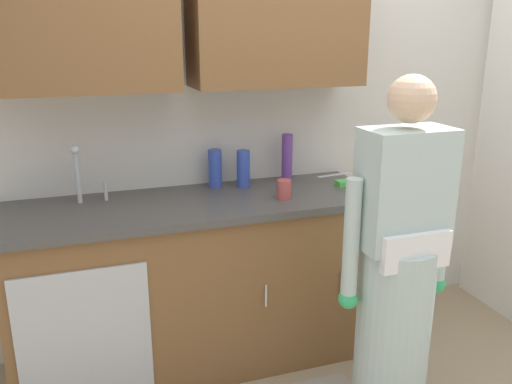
{
  "coord_description": "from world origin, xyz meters",
  "views": [
    {
      "loc": [
        -1.1,
        -1.92,
        1.79
      ],
      "look_at": [
        -0.26,
        0.55,
        1.0
      ],
      "focal_mm": 37.69,
      "sensor_mm": 36.0,
      "label": 1
    }
  ],
  "objects_px": {
    "bottle_water_short": "(215,168)",
    "cup_by_sink": "(284,189)",
    "person_at_sink": "(397,284)",
    "bottle_soap": "(287,158)",
    "sponge": "(346,183)",
    "sink": "(90,213)",
    "bottle_water_tall": "(243,169)",
    "knife_on_counter": "(335,175)"
  },
  "relations": [
    {
      "from": "sink",
      "to": "sponge",
      "type": "height_order",
      "value": "sink"
    },
    {
      "from": "bottle_water_short",
      "to": "sink",
      "type": "bearing_deg",
      "value": -163.39
    },
    {
      "from": "sink",
      "to": "sponge",
      "type": "distance_m",
      "value": 1.4
    },
    {
      "from": "person_at_sink",
      "to": "cup_by_sink",
      "type": "relative_size",
      "value": 16.06
    },
    {
      "from": "sink",
      "to": "cup_by_sink",
      "type": "relative_size",
      "value": 4.96
    },
    {
      "from": "person_at_sink",
      "to": "sponge",
      "type": "distance_m",
      "value": 0.8
    },
    {
      "from": "bottle_water_tall",
      "to": "cup_by_sink",
      "type": "xyz_separation_m",
      "value": [
        0.13,
        -0.29,
        -0.05
      ]
    },
    {
      "from": "cup_by_sink",
      "to": "sponge",
      "type": "bearing_deg",
      "value": 15.58
    },
    {
      "from": "bottle_soap",
      "to": "sponge",
      "type": "distance_m",
      "value": 0.37
    },
    {
      "from": "cup_by_sink",
      "to": "knife_on_counter",
      "type": "xyz_separation_m",
      "value": [
        0.47,
        0.34,
        -0.05
      ]
    },
    {
      "from": "person_at_sink",
      "to": "bottle_soap",
      "type": "relative_size",
      "value": 5.85
    },
    {
      "from": "sink",
      "to": "bottle_water_short",
      "type": "xyz_separation_m",
      "value": [
        0.69,
        0.21,
        0.12
      ]
    },
    {
      "from": "bottle_water_short",
      "to": "bottle_soap",
      "type": "relative_size",
      "value": 0.77
    },
    {
      "from": "bottle_water_tall",
      "to": "sink",
      "type": "bearing_deg",
      "value": -169.25
    },
    {
      "from": "cup_by_sink",
      "to": "sink",
      "type": "bearing_deg",
      "value": 172.54
    },
    {
      "from": "bottle_soap",
      "to": "person_at_sink",
      "type": "bearing_deg",
      "value": -80.55
    },
    {
      "from": "person_at_sink",
      "to": "sponge",
      "type": "relative_size",
      "value": 14.73
    },
    {
      "from": "person_at_sink",
      "to": "bottle_water_short",
      "type": "relative_size",
      "value": 7.6
    },
    {
      "from": "bottle_water_short",
      "to": "bottle_soap",
      "type": "xyz_separation_m",
      "value": [
        0.42,
        -0.02,
        0.03
      ]
    },
    {
      "from": "person_at_sink",
      "to": "knife_on_counter",
      "type": "bearing_deg",
      "value": 80.19
    },
    {
      "from": "sponge",
      "to": "bottle_water_short",
      "type": "bearing_deg",
      "value": 163.12
    },
    {
      "from": "sink",
      "to": "sponge",
      "type": "bearing_deg",
      "value": -0.36
    },
    {
      "from": "knife_on_counter",
      "to": "sponge",
      "type": "bearing_deg",
      "value": 73.0
    },
    {
      "from": "bottle_water_short",
      "to": "cup_by_sink",
      "type": "xyz_separation_m",
      "value": [
        0.28,
        -0.33,
        -0.06
      ]
    },
    {
      "from": "knife_on_counter",
      "to": "sponge",
      "type": "xyz_separation_m",
      "value": [
        -0.04,
        -0.22,
        0.01
      ]
    },
    {
      "from": "person_at_sink",
      "to": "bottle_water_short",
      "type": "distance_m",
      "value": 1.18
    },
    {
      "from": "knife_on_counter",
      "to": "bottle_soap",
      "type": "bearing_deg",
      "value": -2.53
    },
    {
      "from": "bottle_water_tall",
      "to": "bottle_soap",
      "type": "bearing_deg",
      "value": 5.09
    },
    {
      "from": "bottle_water_tall",
      "to": "sponge",
      "type": "distance_m",
      "value": 0.59
    },
    {
      "from": "bottle_water_tall",
      "to": "person_at_sink",
      "type": "bearing_deg",
      "value": -64.87
    },
    {
      "from": "person_at_sink",
      "to": "bottle_water_tall",
      "type": "bearing_deg",
      "value": 115.13
    },
    {
      "from": "bottle_soap",
      "to": "cup_by_sink",
      "type": "relative_size",
      "value": 2.75
    },
    {
      "from": "sponge",
      "to": "cup_by_sink",
      "type": "bearing_deg",
      "value": -164.42
    },
    {
      "from": "cup_by_sink",
      "to": "bottle_water_tall",
      "type": "bearing_deg",
      "value": 114.65
    },
    {
      "from": "person_at_sink",
      "to": "bottle_water_tall",
      "type": "relative_size",
      "value": 7.81
    },
    {
      "from": "bottle_water_short",
      "to": "bottle_soap",
      "type": "bearing_deg",
      "value": -2.98
    },
    {
      "from": "bottle_soap",
      "to": "sponge",
      "type": "relative_size",
      "value": 2.52
    },
    {
      "from": "sink",
      "to": "sponge",
      "type": "xyz_separation_m",
      "value": [
        1.4,
        -0.01,
        0.03
      ]
    },
    {
      "from": "bottle_water_tall",
      "to": "knife_on_counter",
      "type": "relative_size",
      "value": 0.86
    },
    {
      "from": "bottle_water_short",
      "to": "cup_by_sink",
      "type": "distance_m",
      "value": 0.44
    },
    {
      "from": "bottle_water_short",
      "to": "knife_on_counter",
      "type": "xyz_separation_m",
      "value": [
        0.75,
        0.0,
        -0.1
      ]
    },
    {
      "from": "cup_by_sink",
      "to": "sponge",
      "type": "distance_m",
      "value": 0.44
    }
  ]
}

